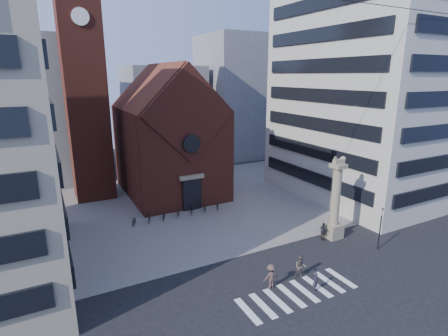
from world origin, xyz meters
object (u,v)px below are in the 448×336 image
(lion_column, at_px, (335,206))
(traffic_light, at_px, (380,228))
(pedestrian_1, at_px, (300,267))
(scooter_0, at_px, (134,221))
(pedestrian_2, at_px, (323,231))
(pedestrian_0, at_px, (316,282))

(lion_column, distance_m, traffic_light, 4.62)
(pedestrian_1, bearing_deg, scooter_0, 154.58)
(lion_column, distance_m, pedestrian_1, 9.32)
(lion_column, bearing_deg, pedestrian_1, -151.24)
(lion_column, xyz_separation_m, pedestrian_2, (-1.34, 0.00, -2.52))
(lion_column, bearing_deg, pedestrian_0, -141.63)
(traffic_light, xyz_separation_m, pedestrian_1, (-9.87, -0.32, -1.31))
(pedestrian_2, bearing_deg, traffic_light, -135.46)
(traffic_light, height_order, pedestrian_0, traffic_light)
(lion_column, xyz_separation_m, pedestrian_0, (-8.08, -6.40, -2.64))
(scooter_0, bearing_deg, traffic_light, -17.80)
(pedestrian_0, height_order, pedestrian_2, pedestrian_2)
(traffic_light, relative_size, pedestrian_1, 2.20)
(pedestrian_1, xyz_separation_m, pedestrian_2, (6.54, 4.32, -0.04))
(traffic_light, bearing_deg, pedestrian_1, -178.11)
(pedestrian_1, bearing_deg, pedestrian_2, 68.19)
(pedestrian_0, height_order, scooter_0, pedestrian_0)
(pedestrian_2, bearing_deg, lion_column, -85.25)
(pedestrian_2, bearing_deg, pedestrian_1, 128.24)
(pedestrian_2, bearing_deg, pedestrian_0, 138.26)
(pedestrian_2, distance_m, scooter_0, 20.61)
(lion_column, height_order, pedestrian_0, lion_column)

